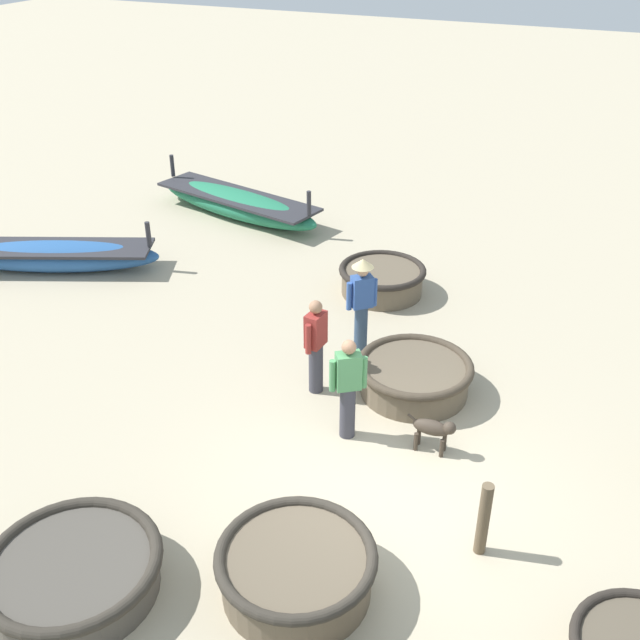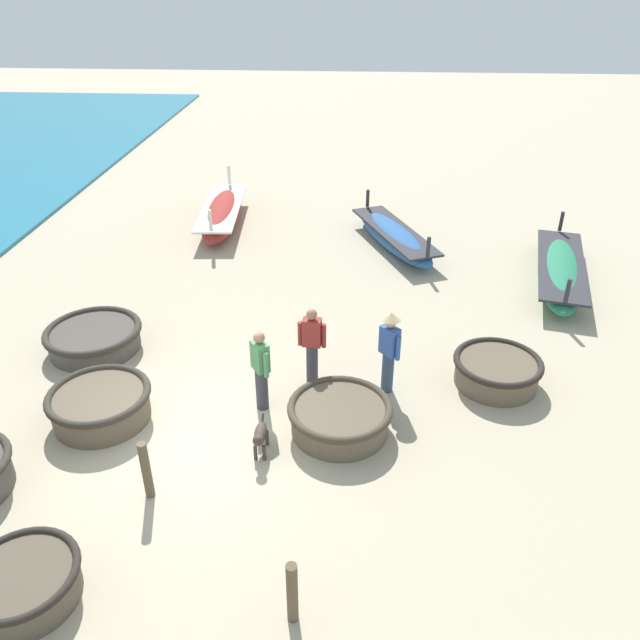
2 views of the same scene
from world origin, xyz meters
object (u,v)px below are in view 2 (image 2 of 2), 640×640
(dog, at_px, (260,436))
(mooring_post_inland, at_px, (146,470))
(coracle_tilted, at_px, (23,583))
(fisherman_crouching, at_px, (312,344))
(long_boat_ochre_hull, at_px, (222,213))
(coracle_front_left, at_px, (94,337))
(coracle_beside_post, at_px, (340,416))
(coracle_front_right, at_px, (497,370))
(long_boat_red_hull, at_px, (560,270))
(fisherman_standing_right, at_px, (261,369))
(long_boat_white_hull, at_px, (394,237))
(fisherman_with_hat, at_px, (389,347))
(coracle_nearest, at_px, (100,404))
(mooring_post_shoreline, at_px, (292,593))

(dog, height_order, mooring_post_inland, mooring_post_inland)
(coracle_tilted, xyz_separation_m, fisherman_crouching, (3.23, 4.90, 0.56))
(long_boat_ochre_hull, height_order, fisherman_crouching, fisherman_crouching)
(coracle_front_left, xyz_separation_m, dog, (3.89, -2.92, 0.10))
(coracle_beside_post, relative_size, fisherman_crouching, 1.14)
(coracle_front_right, xyz_separation_m, long_boat_red_hull, (2.33, 4.46, 0.02))
(fisherman_standing_right, bearing_deg, coracle_front_left, 155.44)
(long_boat_white_hull, relative_size, fisherman_with_hat, 2.54)
(coracle_front_right, xyz_separation_m, long_boat_white_hull, (-1.69, 6.42, 0.01))
(fisherman_crouching, bearing_deg, fisherman_standing_right, -134.11)
(dog, bearing_deg, coracle_tilted, -132.00)
(long_boat_ochre_hull, height_order, fisherman_with_hat, fisherman_with_hat)
(dog, bearing_deg, fisherman_crouching, 71.89)
(coracle_beside_post, xyz_separation_m, fisherman_crouching, (-0.58, 1.39, 0.54))
(coracle_nearest, bearing_deg, fisherman_with_hat, 13.24)
(coracle_front_left, height_order, fisherman_with_hat, fisherman_with_hat)
(coracle_nearest, xyz_separation_m, fisherman_standing_right, (2.75, 0.51, 0.52))
(coracle_nearest, height_order, fisherman_standing_right, fisherman_standing_right)
(long_boat_red_hull, bearing_deg, dog, -134.09)
(coracle_front_left, relative_size, coracle_tilted, 1.35)
(coracle_front_right, bearing_deg, fisherman_standing_right, -166.68)
(fisherman_crouching, height_order, mooring_post_inland, fisherman_crouching)
(fisherman_standing_right, height_order, mooring_post_inland, fisherman_standing_right)
(coracle_tilted, height_order, mooring_post_inland, mooring_post_inland)
(long_boat_white_hull, xyz_separation_m, long_boat_ochre_hull, (-5.13, 1.38, 0.05))
(coracle_front_left, xyz_separation_m, coracle_beside_post, (5.14, -2.25, 0.02))
(long_boat_red_hull, relative_size, mooring_post_inland, 4.74)
(coracle_beside_post, relative_size, long_boat_red_hull, 0.37)
(dog, bearing_deg, coracle_beside_post, 28.20)
(fisherman_with_hat, relative_size, dog, 2.44)
(coracle_front_left, bearing_deg, mooring_post_inland, -59.09)
(coracle_tilted, height_order, long_boat_ochre_hull, long_boat_ochre_hull)
(mooring_post_inland, bearing_deg, fisherman_standing_right, 58.29)
(coracle_beside_post, height_order, mooring_post_shoreline, mooring_post_shoreline)
(coracle_front_left, distance_m, coracle_beside_post, 5.61)
(coracle_nearest, relative_size, dog, 2.59)
(coracle_front_left, xyz_separation_m, long_boat_white_hull, (6.35, 5.73, 0.03))
(long_boat_ochre_hull, xyz_separation_m, fisherman_crouching, (3.35, -7.96, 0.48))
(coracle_nearest, bearing_deg, fisherman_standing_right, 10.53)
(coracle_nearest, distance_m, fisherman_standing_right, 2.85)
(coracle_tilted, distance_m, mooring_post_inland, 2.09)
(fisherman_standing_right, relative_size, dog, 2.29)
(mooring_post_shoreline, bearing_deg, dog, 105.86)
(dog, bearing_deg, mooring_post_shoreline, -74.14)
(long_boat_ochre_hull, height_order, mooring_post_shoreline, long_boat_ochre_hull)
(fisherman_with_hat, relative_size, mooring_post_shoreline, 1.74)
(coracle_nearest, relative_size, coracle_tilted, 1.23)
(coracle_front_left, xyz_separation_m, long_boat_ochre_hull, (1.22, 7.10, 0.08))
(mooring_post_shoreline, bearing_deg, coracle_beside_post, 83.12)
(long_boat_ochre_hull, distance_m, mooring_post_shoreline, 13.38)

